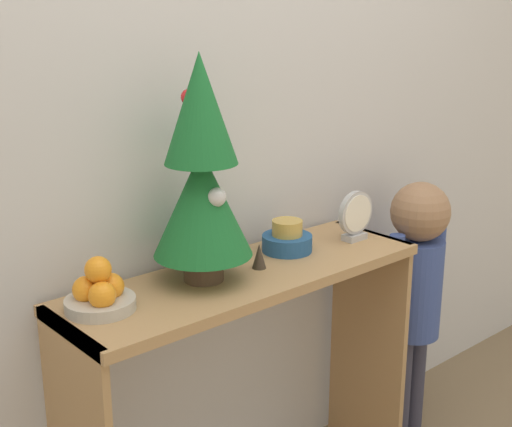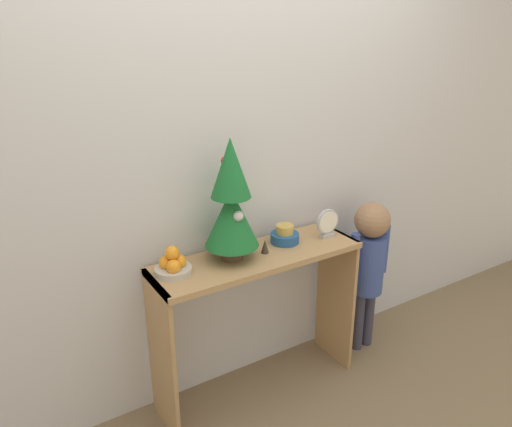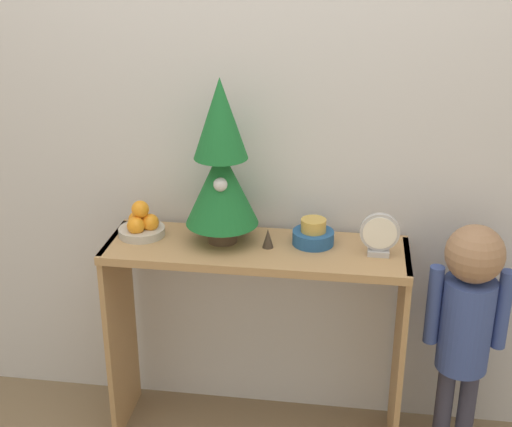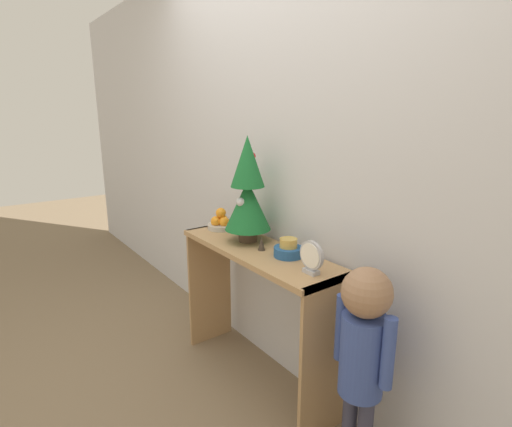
{
  "view_description": "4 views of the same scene",
  "coord_description": "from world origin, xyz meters",
  "px_view_note": "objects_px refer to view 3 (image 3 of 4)",
  "views": [
    {
      "loc": [
        -1.18,
        -1.22,
        1.5
      ],
      "look_at": [
        0.03,
        0.17,
        0.96
      ],
      "focal_mm": 50.0,
      "sensor_mm": 36.0,
      "label": 1
    },
    {
      "loc": [
        -1.18,
        -1.7,
        1.87
      ],
      "look_at": [
        -0.03,
        0.14,
        1.04
      ],
      "focal_mm": 35.0,
      "sensor_mm": 36.0,
      "label": 2
    },
    {
      "loc": [
        0.32,
        -2.09,
        1.88
      ],
      "look_at": [
        0.0,
        0.16,
        0.94
      ],
      "focal_mm": 50.0,
      "sensor_mm": 36.0,
      "label": 3
    },
    {
      "loc": [
        1.64,
        -1.05,
        1.52
      ],
      "look_at": [
        -0.04,
        0.19,
        0.98
      ],
      "focal_mm": 28.0,
      "sensor_mm": 36.0,
      "label": 4
    }
  ],
  "objects_px": {
    "fruit_bowl": "(141,225)",
    "child_figure": "(467,312)",
    "singing_bowl": "(313,234)",
    "figurine": "(268,238)",
    "desk_clock": "(380,235)",
    "mini_tree": "(221,164)"
  },
  "relations": [
    {
      "from": "mini_tree",
      "to": "singing_bowl",
      "type": "bearing_deg",
      "value": 3.86
    },
    {
      "from": "singing_bowl",
      "to": "desk_clock",
      "type": "xyz_separation_m",
      "value": [
        0.23,
        -0.06,
        0.04
      ]
    },
    {
      "from": "mini_tree",
      "to": "desk_clock",
      "type": "relative_size",
      "value": 3.81
    },
    {
      "from": "child_figure",
      "to": "singing_bowl",
      "type": "bearing_deg",
      "value": 172.58
    },
    {
      "from": "singing_bowl",
      "to": "desk_clock",
      "type": "distance_m",
      "value": 0.24
    },
    {
      "from": "desk_clock",
      "to": "figurine",
      "type": "bearing_deg",
      "value": 178.43
    },
    {
      "from": "fruit_bowl",
      "to": "child_figure",
      "type": "relative_size",
      "value": 0.18
    },
    {
      "from": "desk_clock",
      "to": "child_figure",
      "type": "height_order",
      "value": "desk_clock"
    },
    {
      "from": "fruit_bowl",
      "to": "figurine",
      "type": "bearing_deg",
      "value": -4.57
    },
    {
      "from": "mini_tree",
      "to": "child_figure",
      "type": "bearing_deg",
      "value": -3.25
    },
    {
      "from": "mini_tree",
      "to": "child_figure",
      "type": "height_order",
      "value": "mini_tree"
    },
    {
      "from": "singing_bowl",
      "to": "figurine",
      "type": "xyz_separation_m",
      "value": [
        -0.16,
        -0.05,
        -0.0
      ]
    },
    {
      "from": "fruit_bowl",
      "to": "figurine",
      "type": "relative_size",
      "value": 2.41
    },
    {
      "from": "fruit_bowl",
      "to": "desk_clock",
      "type": "bearing_deg",
      "value": -3.22
    },
    {
      "from": "mini_tree",
      "to": "singing_bowl",
      "type": "relative_size",
      "value": 4.01
    },
    {
      "from": "fruit_bowl",
      "to": "child_figure",
      "type": "height_order",
      "value": "fruit_bowl"
    },
    {
      "from": "singing_bowl",
      "to": "figurine",
      "type": "relative_size",
      "value": 2.11
    },
    {
      "from": "singing_bowl",
      "to": "figurine",
      "type": "distance_m",
      "value": 0.16
    },
    {
      "from": "singing_bowl",
      "to": "figurine",
      "type": "height_order",
      "value": "singing_bowl"
    },
    {
      "from": "figurine",
      "to": "child_figure",
      "type": "bearing_deg",
      "value": -1.57
    },
    {
      "from": "desk_clock",
      "to": "singing_bowl",
      "type": "bearing_deg",
      "value": 164.68
    },
    {
      "from": "fruit_bowl",
      "to": "desk_clock",
      "type": "distance_m",
      "value": 0.86
    }
  ]
}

